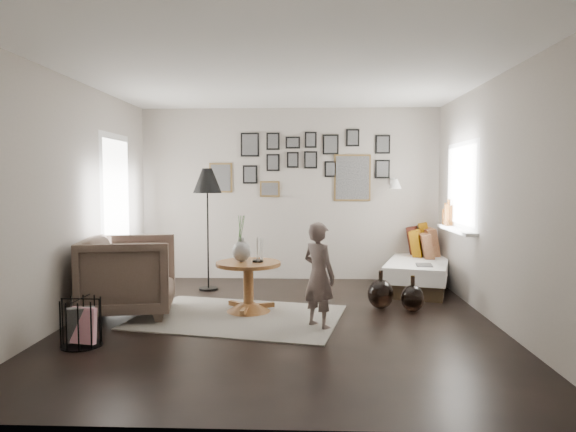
{
  "coord_description": "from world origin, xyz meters",
  "views": [
    {
      "loc": [
        0.28,
        -5.41,
        1.51
      ],
      "look_at": [
        0.05,
        0.5,
        1.1
      ],
      "focal_mm": 32.0,
      "sensor_mm": 36.0,
      "label": 1
    }
  ],
  "objects_px": {
    "vase": "(241,247)",
    "demijohn_small": "(412,298)",
    "demijohn_large": "(381,294)",
    "magazine_basket": "(81,323)",
    "daybed": "(418,267)",
    "armchair": "(129,276)",
    "child": "(319,275)",
    "pedestal_table": "(248,289)",
    "floor_lamp": "(207,185)"
  },
  "relations": [
    {
      "from": "vase",
      "to": "demijohn_small",
      "type": "bearing_deg",
      "value": 2.41
    },
    {
      "from": "demijohn_large",
      "to": "magazine_basket",
      "type": "bearing_deg",
      "value": -153.1
    },
    {
      "from": "magazine_basket",
      "to": "demijohn_small",
      "type": "bearing_deg",
      "value": 22.61
    },
    {
      "from": "daybed",
      "to": "magazine_basket",
      "type": "relative_size",
      "value": 4.43
    },
    {
      "from": "daybed",
      "to": "armchair",
      "type": "height_order",
      "value": "armchair"
    },
    {
      "from": "vase",
      "to": "child",
      "type": "xyz_separation_m",
      "value": [
        0.87,
        -0.6,
        -0.2
      ]
    },
    {
      "from": "pedestal_table",
      "to": "demijohn_large",
      "type": "xyz_separation_m",
      "value": [
        1.54,
        0.22,
        -0.09
      ]
    },
    {
      "from": "pedestal_table",
      "to": "demijohn_small",
      "type": "bearing_deg",
      "value": 3.11
    },
    {
      "from": "demijohn_large",
      "to": "demijohn_small",
      "type": "height_order",
      "value": "demijohn_large"
    },
    {
      "from": "daybed",
      "to": "child",
      "type": "height_order",
      "value": "child"
    },
    {
      "from": "armchair",
      "to": "floor_lamp",
      "type": "relative_size",
      "value": 0.59
    },
    {
      "from": "daybed",
      "to": "floor_lamp",
      "type": "height_order",
      "value": "floor_lamp"
    },
    {
      "from": "child",
      "to": "magazine_basket",
      "type": "bearing_deg",
      "value": 62.33
    },
    {
      "from": "pedestal_table",
      "to": "vase",
      "type": "xyz_separation_m",
      "value": [
        -0.08,
        0.02,
        0.48
      ]
    },
    {
      "from": "daybed",
      "to": "floor_lamp",
      "type": "distance_m",
      "value": 3.18
    },
    {
      "from": "pedestal_table",
      "to": "demijohn_large",
      "type": "bearing_deg",
      "value": 8.24
    },
    {
      "from": "floor_lamp",
      "to": "demijohn_small",
      "type": "distance_m",
      "value": 3.08
    },
    {
      "from": "daybed",
      "to": "child",
      "type": "bearing_deg",
      "value": -107.91
    },
    {
      "from": "pedestal_table",
      "to": "armchair",
      "type": "distance_m",
      "value": 1.34
    },
    {
      "from": "magazine_basket",
      "to": "vase",
      "type": "bearing_deg",
      "value": 44.44
    },
    {
      "from": "floor_lamp",
      "to": "child",
      "type": "relative_size",
      "value": 1.54
    },
    {
      "from": "daybed",
      "to": "child",
      "type": "distance_m",
      "value": 2.57
    },
    {
      "from": "daybed",
      "to": "armchair",
      "type": "xyz_separation_m",
      "value": [
        -3.56,
        -1.7,
        0.17
      ]
    },
    {
      "from": "demijohn_small",
      "to": "pedestal_table",
      "type": "bearing_deg",
      "value": -176.89
    },
    {
      "from": "daybed",
      "to": "floor_lamp",
      "type": "bearing_deg",
      "value": -156.76
    },
    {
      "from": "pedestal_table",
      "to": "daybed",
      "type": "relative_size",
      "value": 0.38
    },
    {
      "from": "floor_lamp",
      "to": "demijohn_large",
      "type": "height_order",
      "value": "floor_lamp"
    },
    {
      "from": "pedestal_table",
      "to": "daybed",
      "type": "xyz_separation_m",
      "value": [
        2.24,
        1.52,
        0.01
      ]
    },
    {
      "from": "armchair",
      "to": "floor_lamp",
      "type": "xyz_separation_m",
      "value": [
        0.62,
        1.36,
        1.0
      ]
    },
    {
      "from": "magazine_basket",
      "to": "child",
      "type": "distance_m",
      "value": 2.31
    },
    {
      "from": "floor_lamp",
      "to": "magazine_basket",
      "type": "height_order",
      "value": "floor_lamp"
    },
    {
      "from": "vase",
      "to": "demijohn_small",
      "type": "relative_size",
      "value": 1.28
    },
    {
      "from": "magazine_basket",
      "to": "demijohn_large",
      "type": "distance_m",
      "value": 3.28
    },
    {
      "from": "pedestal_table",
      "to": "magazine_basket",
      "type": "relative_size",
      "value": 1.7
    },
    {
      "from": "pedestal_table",
      "to": "child",
      "type": "xyz_separation_m",
      "value": [
        0.79,
        -0.58,
        0.27
      ]
    },
    {
      "from": "demijohn_small",
      "to": "child",
      "type": "distance_m",
      "value": 1.35
    },
    {
      "from": "magazine_basket",
      "to": "demijohn_small",
      "type": "relative_size",
      "value": 1.05
    },
    {
      "from": "vase",
      "to": "demijohn_small",
      "type": "xyz_separation_m",
      "value": [
        1.97,
        0.08,
        -0.59
      ]
    },
    {
      "from": "armchair",
      "to": "demijohn_small",
      "type": "relative_size",
      "value": 2.36
    },
    {
      "from": "floor_lamp",
      "to": "armchair",
      "type": "bearing_deg",
      "value": -114.55
    },
    {
      "from": "daybed",
      "to": "demijohn_small",
      "type": "distance_m",
      "value": 1.47
    },
    {
      "from": "demijohn_large",
      "to": "vase",
      "type": "bearing_deg",
      "value": -172.86
    },
    {
      "from": "daybed",
      "to": "child",
      "type": "xyz_separation_m",
      "value": [
        -1.45,
        -2.1,
        0.27
      ]
    },
    {
      "from": "pedestal_table",
      "to": "floor_lamp",
      "type": "height_order",
      "value": "floor_lamp"
    },
    {
      "from": "vase",
      "to": "demijohn_small",
      "type": "height_order",
      "value": "vase"
    },
    {
      "from": "armchair",
      "to": "floor_lamp",
      "type": "distance_m",
      "value": 1.8
    },
    {
      "from": "pedestal_table",
      "to": "demijohn_small",
      "type": "xyz_separation_m",
      "value": [
        1.89,
        0.1,
        -0.11
      ]
    },
    {
      "from": "magazine_basket",
      "to": "demijohn_small",
      "type": "xyz_separation_m",
      "value": [
        3.27,
        1.36,
        -0.06
      ]
    },
    {
      "from": "pedestal_table",
      "to": "demijohn_small",
      "type": "distance_m",
      "value": 1.89
    },
    {
      "from": "demijohn_small",
      "to": "child",
      "type": "height_order",
      "value": "child"
    }
  ]
}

